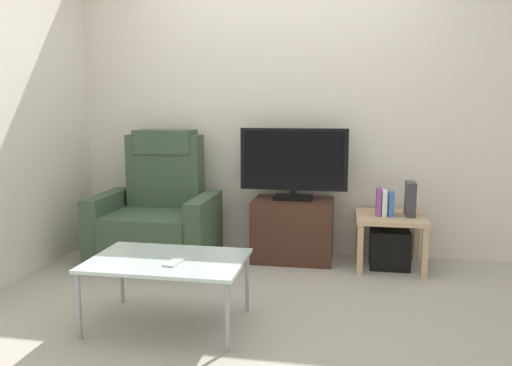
% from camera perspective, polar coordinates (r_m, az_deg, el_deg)
% --- Properties ---
extents(ground_plane, '(6.40, 6.40, 0.00)m').
position_cam_1_polar(ground_plane, '(3.56, 1.11, -12.49)').
color(ground_plane, '#9E998E').
extents(wall_back, '(6.40, 0.06, 2.60)m').
position_cam_1_polar(wall_back, '(4.44, 3.50, 8.84)').
color(wall_back, beige).
rests_on(wall_back, ground).
extents(wall_side, '(0.06, 4.48, 2.60)m').
position_cam_1_polar(wall_side, '(4.07, -26.27, 7.98)').
color(wall_side, beige).
rests_on(wall_side, ground).
extents(tv_stand, '(0.66, 0.44, 0.51)m').
position_cam_1_polar(tv_stand, '(4.28, 4.15, -5.25)').
color(tv_stand, '#3D2319').
rests_on(tv_stand, ground).
extents(television, '(0.89, 0.20, 0.59)m').
position_cam_1_polar(television, '(4.20, 4.26, 2.35)').
color(television, black).
rests_on(television, tv_stand).
extents(recliner_armchair, '(0.98, 0.78, 1.08)m').
position_cam_1_polar(recliner_armchair, '(4.34, -10.96, -3.64)').
color(recliner_armchair, '#384C38').
rests_on(recliner_armchair, ground).
extents(side_table, '(0.54, 0.54, 0.42)m').
position_cam_1_polar(side_table, '(4.20, 14.87, -4.37)').
color(side_table, tan).
rests_on(side_table, ground).
extents(subwoofer_box, '(0.31, 0.31, 0.31)m').
position_cam_1_polar(subwoofer_box, '(4.25, 14.76, -7.07)').
color(subwoofer_box, black).
rests_on(subwoofer_box, ground).
extents(book_leftmost, '(0.04, 0.12, 0.22)m').
position_cam_1_polar(book_leftmost, '(4.14, 13.61, -2.05)').
color(book_leftmost, purple).
rests_on(book_leftmost, side_table).
extents(book_middle, '(0.04, 0.12, 0.20)m').
position_cam_1_polar(book_middle, '(4.14, 14.20, -2.18)').
color(book_middle, white).
rests_on(book_middle, side_table).
extents(book_rightmost, '(0.04, 0.13, 0.19)m').
position_cam_1_polar(book_rightmost, '(4.15, 14.92, -2.28)').
color(book_rightmost, '#3366B2').
rests_on(book_rightmost, side_table).
extents(game_console, '(0.07, 0.20, 0.27)m').
position_cam_1_polar(game_console, '(4.18, 16.95, -1.72)').
color(game_console, '#333338').
rests_on(game_console, side_table).
extents(coffee_table, '(0.90, 0.60, 0.40)m').
position_cam_1_polar(coffee_table, '(3.04, -9.90, -8.84)').
color(coffee_table, '#B2C6C1').
rests_on(coffee_table, ground).
extents(cell_phone, '(0.09, 0.16, 0.01)m').
position_cam_1_polar(cell_phone, '(2.94, -9.22, -8.82)').
color(cell_phone, '#B7B7BC').
rests_on(cell_phone, coffee_table).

